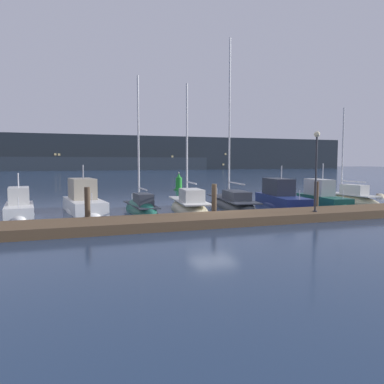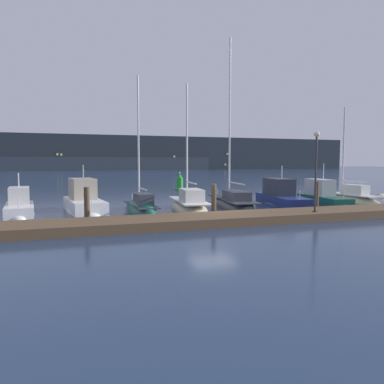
{
  "view_description": "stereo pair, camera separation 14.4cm",
  "coord_description": "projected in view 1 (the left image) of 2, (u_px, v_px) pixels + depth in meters",
  "views": [
    {
      "loc": [
        -7.95,
        -19.26,
        3.14
      ],
      "look_at": [
        0.0,
        3.61,
        1.2
      ],
      "focal_mm": 35.0,
      "sensor_mm": 36.0,
      "label": 1
    },
    {
      "loc": [
        -7.82,
        -19.31,
        3.14
      ],
      "look_at": [
        0.0,
        3.61,
        1.2
      ],
      "focal_mm": 35.0,
      "sensor_mm": 36.0,
      "label": 2
    }
  ],
  "objects": [
    {
      "name": "motorboat_berth_7",
      "position": [
        281.0,
        201.0,
        27.06
      ],
      "size": [
        3.22,
        7.16,
        3.49
      ],
      "color": "navy",
      "rests_on": "ground"
    },
    {
      "name": "motorboat_berth_8",
      "position": [
        322.0,
        200.0,
        28.15
      ],
      "size": [
        2.52,
        6.22,
        3.68
      ],
      "color": "#195647",
      "rests_on": "ground"
    },
    {
      "name": "rowboat_adrift",
      "position": [
        381.0,
        197.0,
        33.96
      ],
      "size": [
        2.29,
        2.4,
        0.56
      ],
      "color": "beige",
      "rests_on": "ground"
    },
    {
      "name": "sailboat_berth_4",
      "position": [
        141.0,
        210.0,
        23.64
      ],
      "size": [
        1.72,
        5.77,
        9.4
      ],
      "color": "#195647",
      "rests_on": "ground"
    },
    {
      "name": "ground_plane",
      "position": [
        213.0,
        218.0,
        20.99
      ],
      "size": [
        400.0,
        400.0,
        0.0
      ],
      "primitive_type": "plane",
      "color": "navy"
    },
    {
      "name": "sailboat_berth_6",
      "position": [
        232.0,
        206.0,
        26.01
      ],
      "size": [
        3.17,
        8.64,
        12.53
      ],
      "color": "#2D3338",
      "rests_on": "ground"
    },
    {
      "name": "sailboat_berth_9",
      "position": [
        347.0,
        200.0,
        29.68
      ],
      "size": [
        1.95,
        6.58,
        8.08
      ],
      "color": "beige",
      "rests_on": "ground"
    },
    {
      "name": "motorboat_berth_3",
      "position": [
        84.0,
        206.0,
        23.65
      ],
      "size": [
        2.78,
        6.06,
        3.56
      ],
      "color": "white",
      "rests_on": "ground"
    },
    {
      "name": "dock",
      "position": [
        226.0,
        219.0,
        19.28
      ],
      "size": [
        33.77,
        2.8,
        0.45
      ],
      "primitive_type": "cube",
      "color": "brown",
      "rests_on": "ground"
    },
    {
      "name": "hillside_backdrop",
      "position": [
        75.0,
        154.0,
        149.43
      ],
      "size": [
        240.0,
        23.0,
        13.84
      ],
      "color": "#232B33",
      "rests_on": "ground"
    },
    {
      "name": "mooring_pile_2",
      "position": [
        214.0,
        201.0,
        20.78
      ],
      "size": [
        0.28,
        0.28,
        1.93
      ],
      "primitive_type": "cylinder",
      "color": "#4C3D2D",
      "rests_on": "ground"
    },
    {
      "name": "channel_buoy",
      "position": [
        179.0,
        183.0,
        41.84
      ],
      "size": [
        1.06,
        1.06,
        2.03
      ],
      "color": "green",
      "rests_on": "ground"
    },
    {
      "name": "mooring_pile_1",
      "position": [
        87.0,
        206.0,
        18.55
      ],
      "size": [
        0.28,
        0.28,
        1.91
      ],
      "primitive_type": "cylinder",
      "color": "#4C3D2D",
      "rests_on": "ground"
    },
    {
      "name": "dock_lamppost",
      "position": [
        316.0,
        159.0,
        20.07
      ],
      "size": [
        0.32,
        0.32,
        4.34
      ],
      "color": "#2D2D33",
      "rests_on": "dock"
    },
    {
      "name": "sailboat_berth_5",
      "position": [
        189.0,
        209.0,
        24.04
      ],
      "size": [
        2.74,
        7.0,
        8.9
      ],
      "color": "beige",
      "rests_on": "ground"
    },
    {
      "name": "motorboat_berth_2",
      "position": [
        19.0,
        210.0,
        22.25
      ],
      "size": [
        2.09,
        5.08,
        3.03
      ],
      "color": "white",
      "rests_on": "ground"
    },
    {
      "name": "mooring_pile_3",
      "position": [
        316.0,
        197.0,
        23.0
      ],
      "size": [
        0.28,
        0.28,
        1.95
      ],
      "primitive_type": "cylinder",
      "color": "#4C3D2D",
      "rests_on": "ground"
    }
  ]
}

